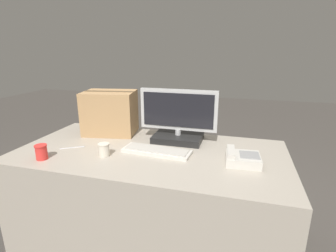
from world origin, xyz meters
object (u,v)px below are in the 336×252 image
at_px(keyboard, 157,151).
at_px(desk_phone, 242,158).
at_px(paper_cup_left, 41,152).
at_px(cardboard_box, 110,113).
at_px(spoon, 76,147).
at_px(monitor, 178,122).
at_px(paper_cup_right, 104,150).

xyz_separation_m(keyboard, desk_phone, (0.54, -0.01, 0.02)).
relative_size(paper_cup_left, cardboard_box, 0.21).
bearing_deg(spoon, monitor, -5.27).
relative_size(keyboard, desk_phone, 2.18).
xyz_separation_m(keyboard, spoon, (-0.57, -0.06, -0.01)).
xyz_separation_m(monitor, spoon, (-0.65, -0.33, -0.14)).
relative_size(desk_phone, spoon, 1.43).
bearing_deg(spoon, cardboard_box, 45.58).
xyz_separation_m(monitor, desk_phone, (0.46, -0.28, -0.11)).
distance_m(desk_phone, paper_cup_left, 1.23).
bearing_deg(desk_phone, paper_cup_right, -175.87).
height_order(monitor, spoon, monitor).
height_order(monitor, paper_cup_right, monitor).
height_order(monitor, keyboard, monitor).
distance_m(monitor, cardboard_box, 0.57).
bearing_deg(spoon, paper_cup_left, -142.66).
bearing_deg(monitor, keyboard, -106.41).
relative_size(monitor, spoon, 3.80).
relative_size(paper_cup_left, paper_cup_right, 1.10).
bearing_deg(paper_cup_left, paper_cup_right, 23.06).
xyz_separation_m(paper_cup_left, paper_cup_right, (0.35, 0.15, -0.00)).
bearing_deg(paper_cup_left, monitor, 37.20).
bearing_deg(monitor, paper_cup_right, -133.30).
distance_m(monitor, paper_cup_right, 0.57).
bearing_deg(cardboard_box, monitor, -3.78).
bearing_deg(monitor, spoon, -153.19).
bearing_deg(keyboard, cardboard_box, 152.43).
bearing_deg(spoon, desk_phone, -29.78).
distance_m(monitor, keyboard, 0.31).
relative_size(monitor, desk_phone, 2.65).
height_order(monitor, paper_cup_left, monitor).
height_order(desk_phone, paper_cup_left, paper_cup_left).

